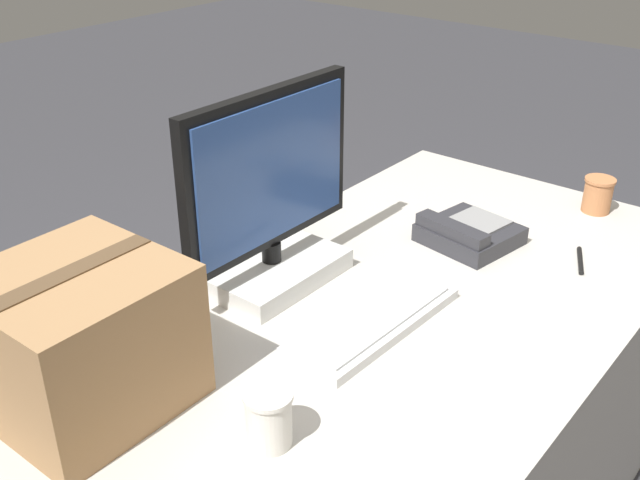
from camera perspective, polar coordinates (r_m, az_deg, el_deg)
office_desk at (r=1.82m, az=3.97°, el=-15.21°), size 1.80×0.90×0.72m
monitor at (r=1.65m, az=-3.79°, el=2.37°), size 0.49×0.22×0.44m
keyboard at (r=1.56m, az=4.07°, el=-6.13°), size 0.42×0.16×0.03m
desk_phone at (r=1.90m, az=11.21°, el=0.53°), size 0.23×0.24×0.07m
paper_cup_left at (r=1.26m, az=-3.93°, el=-13.37°), size 0.08×0.08×0.10m
paper_cup_right at (r=2.16m, az=20.41°, el=3.25°), size 0.08×0.08×0.10m
cardboard_box at (r=1.36m, az=-17.77°, el=-7.20°), size 0.32×0.31×0.26m
pen_marker at (r=1.89m, az=19.21°, el=-1.48°), size 0.12×0.06×0.01m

